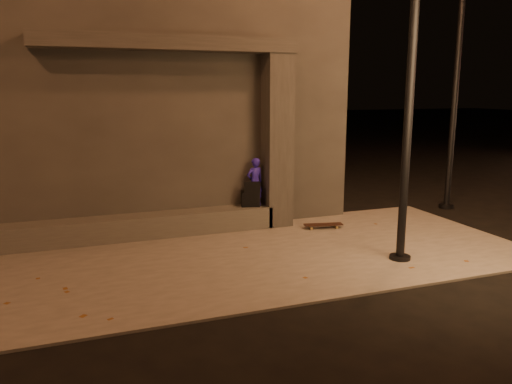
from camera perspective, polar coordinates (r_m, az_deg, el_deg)
name	(u,v)px	position (r m, az deg, el deg)	size (l,w,h in m)	color
ground	(266,305)	(7.04, 1.13, -12.82)	(120.00, 120.00, 0.00)	black
sidewalk	(225,259)	(8.80, -3.62, -7.62)	(11.00, 4.40, 0.04)	#645E58
building	(130,103)	(12.55, -14.19, 9.85)	(9.00, 5.10, 5.22)	#3A3735
ledge	(125,228)	(10.11, -14.69, -3.97)	(6.00, 0.55, 0.45)	#53504B
column	(277,142)	(10.58, 2.43, 5.76)	(0.55, 0.55, 3.60)	#3A3735
canopy	(170,43)	(9.99, -9.84, 16.41)	(5.00, 0.70, 0.28)	#3A3735
skateboarder	(255,182)	(10.52, -0.12, 1.15)	(0.38, 0.25, 1.03)	#291BB2
backpack	(250,198)	(10.55, -0.63, -0.64)	(0.44, 0.35, 0.55)	black
skateboard	(323,225)	(10.66, 7.71, -3.74)	(0.84, 0.37, 0.09)	black
street_lamp_0	(415,1)	(8.71, 17.75, 20.11)	(0.36, 0.36, 7.57)	black
street_lamp_2	(461,17)	(13.22, 22.40, 17.97)	(0.36, 0.36, 8.14)	black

